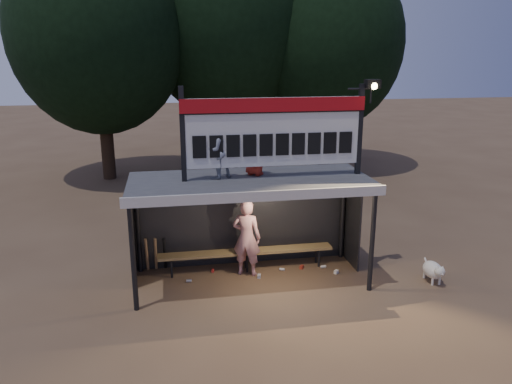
% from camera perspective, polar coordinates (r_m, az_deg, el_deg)
% --- Properties ---
extents(ground, '(80.00, 80.00, 0.00)m').
position_cam_1_polar(ground, '(11.17, -0.66, -10.03)').
color(ground, brown).
rests_on(ground, ground).
extents(player, '(0.76, 0.65, 1.76)m').
position_cam_1_polar(player, '(11.12, -1.08, -5.22)').
color(player, silver).
rests_on(player, ground).
extents(child_a, '(0.71, 0.66, 1.17)m').
position_cam_1_polar(child_a, '(10.27, -4.42, 4.75)').
color(child_a, gray).
rests_on(child_a, dugout_shelter).
extents(child_b, '(0.61, 0.60, 1.06)m').
position_cam_1_polar(child_b, '(10.54, -0.13, 4.77)').
color(child_b, '#A62719').
rests_on(child_b, dugout_shelter).
extents(dugout_shelter, '(5.10, 2.08, 2.32)m').
position_cam_1_polar(dugout_shelter, '(10.73, -0.91, -0.55)').
color(dugout_shelter, '#3C3C3F').
rests_on(dugout_shelter, ground).
extents(scoreboard_assembly, '(4.10, 0.27, 1.99)m').
position_cam_1_polar(scoreboard_assembly, '(10.27, 2.38, 7.15)').
color(scoreboard_assembly, black).
rests_on(scoreboard_assembly, dugout_shelter).
extents(bench, '(4.00, 0.35, 0.48)m').
position_cam_1_polar(bench, '(11.49, -1.12, -6.90)').
color(bench, olive).
rests_on(bench, ground).
extents(tree_left, '(6.46, 6.46, 9.27)m').
position_cam_1_polar(tree_left, '(20.07, -17.59, 16.96)').
color(tree_left, '#322216').
rests_on(tree_left, ground).
extents(tree_mid, '(7.22, 7.22, 10.36)m').
position_cam_1_polar(tree_mid, '(21.62, -3.20, 19.23)').
color(tree_mid, black).
rests_on(tree_mid, ground).
extents(tree_right, '(6.08, 6.08, 8.72)m').
position_cam_1_polar(tree_right, '(21.47, 8.30, 16.51)').
color(tree_right, '#301F15').
rests_on(tree_right, ground).
extents(dog, '(0.36, 0.81, 0.49)m').
position_cam_1_polar(dog, '(11.63, 19.62, -8.42)').
color(dog, silver).
rests_on(dog, ground).
extents(bats, '(0.48, 0.32, 0.84)m').
position_cam_1_polar(bats, '(11.63, -11.39, -6.95)').
color(bats, '#9B7048').
rests_on(bats, ground).
extents(litter, '(3.44, 0.93, 0.08)m').
position_cam_1_polar(litter, '(11.53, 1.51, -8.97)').
color(litter, red).
rests_on(litter, ground).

